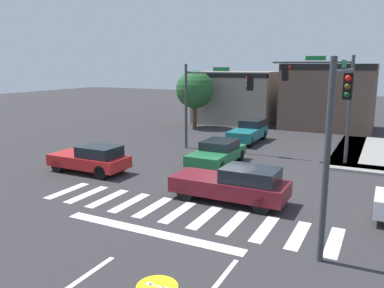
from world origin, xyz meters
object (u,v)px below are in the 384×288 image
Objects in this scene: car_red at (92,159)px; car_green at (218,152)px; car_maroon at (234,184)px; roadside_tree at (195,90)px; traffic_signal_northwest at (214,92)px; traffic_signal_southeast at (338,114)px; car_teal at (249,131)px; traffic_signal_northeast at (321,90)px.

car_green is at bearing -138.89° from car_red.
car_red is (-8.19, 0.78, -0.02)m from car_maroon.
car_red is 16.00m from roadside_tree.
car_red is at bearing -83.42° from roadside_tree.
roadside_tree is at bearing 123.83° from traffic_signal_northwest.
roadside_tree is (-9.99, 16.46, 2.61)m from car_maroon.
traffic_signal_northwest is (-8.61, 9.95, -0.20)m from traffic_signal_southeast.
car_maroon is 6.10m from car_green.
traffic_signal_southeast is at bearing 28.43° from car_teal.
traffic_signal_southeast is 1.02× the size of traffic_signal_northwest.
roadside_tree is (-13.94, 17.92, -0.65)m from traffic_signal_southeast.
car_maroon is 8.22m from car_red.
car_red is (-12.14, 2.24, -3.28)m from traffic_signal_southeast.
roadside_tree reaches higher than car_green.
traffic_signal_northwest reaches higher than car_green.
traffic_signal_northeast is at bearing 53.29° from car_teal.
roadside_tree reaches higher than car_maroon.
car_red is at bearing -48.89° from car_green.
car_red is at bearing -21.75° from car_teal.
car_teal is at bearing -175.57° from car_green.
traffic_signal_northwest is 9.03m from car_red.
car_maroon is at bearing 15.99° from car_teal.
traffic_signal_northwest is 1.26× the size of car_green.
traffic_signal_northeast is at bearing 121.45° from car_green.
traffic_signal_northeast is 14.45m from roadside_tree.
traffic_signal_southeast reaches higher than car_teal.
traffic_signal_northeast is 6.74m from car_green.
traffic_signal_northwest is at bearing -61.26° from car_maroon.
car_green is 13.44m from roadside_tree.
traffic_signal_northeast is 1.35× the size of car_green.
car_teal reaches higher than car_red.
car_teal is 12.50m from car_red.
traffic_signal_southeast is 9.98m from traffic_signal_northeast.
traffic_signal_northwest is 10.16m from car_maroon.
roadside_tree is (-11.91, 8.14, -0.80)m from traffic_signal_northeast.
traffic_signal_northeast is 9.19m from car_maroon.
car_maroon is at bearing -58.73° from roadside_tree.
car_teal is at bearing -111.75° from car_red.
car_red is (-3.53, -7.71, -3.09)m from traffic_signal_northwest.
car_maroon is at bearing 77.00° from traffic_signal_northeast.
traffic_signal_northeast is at bearing -34.36° from roadside_tree.
traffic_signal_northwest is at bearing 40.85° from traffic_signal_southeast.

